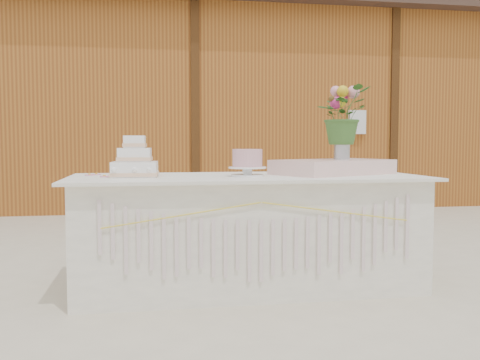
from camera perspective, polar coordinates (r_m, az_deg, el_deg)
name	(u,v)px	position (r m, az deg, el deg)	size (l,w,h in m)	color
ground	(247,286)	(3.78, 0.79, -11.26)	(80.00, 80.00, 0.00)	beige
barn	(185,104)	(9.63, -5.93, 8.03)	(12.60, 4.60, 3.30)	#995B20
cake_table	(248,231)	(3.70, 0.81, -5.48)	(2.40, 1.00, 0.77)	white
wedding_cake	(135,163)	(3.62, -11.14, 1.81)	(0.32, 0.32, 0.27)	white
pink_cake_stand	(247,161)	(3.58, 0.79, 2.02)	(0.25, 0.25, 0.18)	white
satin_runner	(333,167)	(3.89, 9.88, 1.38)	(0.82, 0.48, 0.10)	beige
flower_vase	(342,149)	(3.98, 10.80, 3.31)	(0.12, 0.12, 0.16)	silver
bouquet	(342,108)	(3.99, 10.86, 7.51)	(0.38, 0.33, 0.43)	#376227
loose_flowers	(97,175)	(3.74, -15.02, 0.52)	(0.12, 0.30, 0.02)	pink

